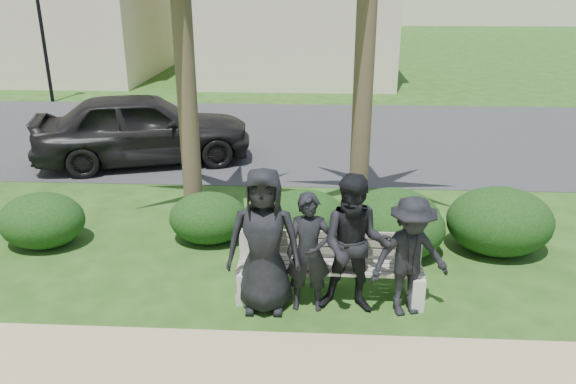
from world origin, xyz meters
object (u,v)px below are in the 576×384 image
(man_d, at_px, (410,257))
(man_a, at_px, (264,241))
(man_c, at_px, (355,245))
(street_lamp, at_px, (39,12))
(car_a, at_px, (144,128))
(park_bench, at_px, (329,271))
(man_b, at_px, (309,253))

(man_d, bearing_deg, man_a, 163.81)
(man_a, bearing_deg, man_c, 0.26)
(street_lamp, distance_m, car_a, 8.63)
(park_bench, distance_m, man_c, 0.67)
(street_lamp, height_order, car_a, street_lamp)
(street_lamp, relative_size, park_bench, 1.78)
(man_b, distance_m, man_c, 0.58)
(street_lamp, xyz_separation_m, man_b, (9.07, -12.42, -2.16))
(street_lamp, bearing_deg, man_a, -55.62)
(man_a, xyz_separation_m, car_a, (-3.30, 5.93, -0.13))
(street_lamp, bearing_deg, park_bench, -52.44)
(street_lamp, relative_size, man_d, 2.74)
(man_c, bearing_deg, street_lamp, 134.43)
(street_lamp, distance_m, man_a, 15.22)
(street_lamp, xyz_separation_m, man_a, (8.52, -12.45, -2.00))
(street_lamp, height_order, park_bench, street_lamp)
(street_lamp, relative_size, car_a, 0.90)
(man_b, height_order, man_c, man_c)
(street_lamp, distance_m, park_bench, 15.54)
(car_a, bearing_deg, man_c, -159.86)
(park_bench, bearing_deg, man_d, -17.60)
(street_lamp, height_order, man_a, street_lamp)
(man_a, bearing_deg, man_b, 2.68)
(man_a, relative_size, man_b, 1.21)
(street_lamp, distance_m, man_d, 16.32)
(man_d, height_order, car_a, car_a)
(park_bench, relative_size, man_c, 1.33)
(man_a, bearing_deg, park_bench, 19.48)
(man_a, xyz_separation_m, man_d, (1.79, -0.01, -0.16))
(street_lamp, distance_m, man_c, 15.87)
(park_bench, bearing_deg, man_a, -159.57)
(man_a, bearing_deg, car_a, 118.51)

